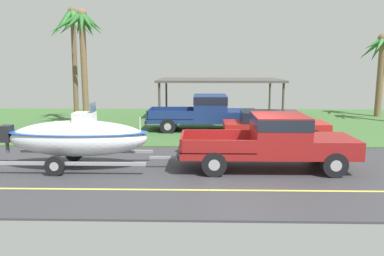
{
  "coord_description": "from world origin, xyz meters",
  "views": [
    {
      "loc": [
        -1.34,
        -12.73,
        3.58
      ],
      "look_at": [
        -1.68,
        0.95,
        1.34
      ],
      "focal_mm": 37.35,
      "sensor_mm": 36.0,
      "label": 1
    }
  ],
  "objects_px": {
    "pickup_truck_towing": "(278,139)",
    "parked_sedan_near": "(274,126)",
    "boat_on_trailer": "(78,138)",
    "palm_tree_near_right": "(72,33)",
    "parked_pickup_background": "(209,111)",
    "palm_tree_far_left": "(81,35)",
    "carport_awning": "(220,81)",
    "palm_tree_mid": "(382,56)"
  },
  "relations": [
    {
      "from": "parked_pickup_background",
      "to": "parked_sedan_near",
      "type": "relative_size",
      "value": 1.25
    },
    {
      "from": "palm_tree_near_right",
      "to": "parked_sedan_near",
      "type": "bearing_deg",
      "value": -25.21
    },
    {
      "from": "carport_awning",
      "to": "palm_tree_far_left",
      "type": "height_order",
      "value": "palm_tree_far_left"
    },
    {
      "from": "parked_pickup_background",
      "to": "palm_tree_far_left",
      "type": "distance_m",
      "value": 7.95
    },
    {
      "from": "pickup_truck_towing",
      "to": "parked_sedan_near",
      "type": "distance_m",
      "value": 5.1
    },
    {
      "from": "parked_sedan_near",
      "to": "boat_on_trailer",
      "type": "bearing_deg",
      "value": -146.35
    },
    {
      "from": "palm_tree_mid",
      "to": "palm_tree_far_left",
      "type": "height_order",
      "value": "palm_tree_far_left"
    },
    {
      "from": "palm_tree_far_left",
      "to": "parked_pickup_background",
      "type": "bearing_deg",
      "value": -5.87
    },
    {
      "from": "palm_tree_far_left",
      "to": "palm_tree_near_right",
      "type": "bearing_deg",
      "value": 119.92
    },
    {
      "from": "pickup_truck_towing",
      "to": "palm_tree_mid",
      "type": "relative_size",
      "value": 1.1
    },
    {
      "from": "palm_tree_near_right",
      "to": "palm_tree_mid",
      "type": "height_order",
      "value": "palm_tree_near_right"
    },
    {
      "from": "pickup_truck_towing",
      "to": "carport_awning",
      "type": "xyz_separation_m",
      "value": [
        -1.41,
        13.26,
        1.37
      ]
    },
    {
      "from": "boat_on_trailer",
      "to": "palm_tree_near_right",
      "type": "bearing_deg",
      "value": 107.93
    },
    {
      "from": "carport_awning",
      "to": "palm_tree_mid",
      "type": "relative_size",
      "value": 1.46
    },
    {
      "from": "pickup_truck_towing",
      "to": "carport_awning",
      "type": "bearing_deg",
      "value": 96.09
    },
    {
      "from": "carport_awning",
      "to": "palm_tree_mid",
      "type": "height_order",
      "value": "palm_tree_mid"
    },
    {
      "from": "palm_tree_near_right",
      "to": "palm_tree_far_left",
      "type": "bearing_deg",
      "value": -60.08
    },
    {
      "from": "palm_tree_mid",
      "to": "palm_tree_far_left",
      "type": "bearing_deg",
      "value": -164.52
    },
    {
      "from": "parked_pickup_background",
      "to": "palm_tree_far_left",
      "type": "xyz_separation_m",
      "value": [
        -6.85,
        0.7,
        3.97
      ]
    },
    {
      "from": "boat_on_trailer",
      "to": "parked_sedan_near",
      "type": "xyz_separation_m",
      "value": [
        7.55,
        5.03,
        -0.38
      ]
    },
    {
      "from": "carport_awning",
      "to": "palm_tree_far_left",
      "type": "distance_m",
      "value": 9.46
    },
    {
      "from": "parked_sedan_near",
      "to": "palm_tree_near_right",
      "type": "xyz_separation_m",
      "value": [
        -10.83,
        5.1,
        4.58
      ]
    },
    {
      "from": "pickup_truck_towing",
      "to": "parked_sedan_near",
      "type": "height_order",
      "value": "pickup_truck_towing"
    },
    {
      "from": "boat_on_trailer",
      "to": "palm_tree_mid",
      "type": "relative_size",
      "value": 1.1
    },
    {
      "from": "boat_on_trailer",
      "to": "palm_tree_near_right",
      "type": "height_order",
      "value": "palm_tree_near_right"
    },
    {
      "from": "boat_on_trailer",
      "to": "palm_tree_near_right",
      "type": "distance_m",
      "value": 11.44
    },
    {
      "from": "parked_sedan_near",
      "to": "palm_tree_near_right",
      "type": "distance_m",
      "value": 12.82
    },
    {
      "from": "boat_on_trailer",
      "to": "carport_awning",
      "type": "xyz_separation_m",
      "value": [
        5.39,
        13.26,
        1.37
      ]
    },
    {
      "from": "boat_on_trailer",
      "to": "palm_tree_far_left",
      "type": "distance_m",
      "value": 9.45
    },
    {
      "from": "boat_on_trailer",
      "to": "parked_pickup_background",
      "type": "height_order",
      "value": "boat_on_trailer"
    },
    {
      "from": "boat_on_trailer",
      "to": "palm_tree_far_left",
      "type": "relative_size",
      "value": 0.93
    },
    {
      "from": "carport_awning",
      "to": "palm_tree_far_left",
      "type": "bearing_deg",
      "value": -146.8
    },
    {
      "from": "palm_tree_far_left",
      "to": "palm_tree_mid",
      "type": "bearing_deg",
      "value": 15.48
    },
    {
      "from": "parked_sedan_near",
      "to": "palm_tree_near_right",
      "type": "bearing_deg",
      "value": 154.79
    },
    {
      "from": "parked_sedan_near",
      "to": "palm_tree_mid",
      "type": "xyz_separation_m",
      "value": [
        8.33,
        8.26,
        3.36
      ]
    },
    {
      "from": "palm_tree_near_right",
      "to": "palm_tree_far_left",
      "type": "relative_size",
      "value": 1.05
    },
    {
      "from": "pickup_truck_towing",
      "to": "parked_pickup_background",
      "type": "height_order",
      "value": "parked_pickup_background"
    },
    {
      "from": "parked_pickup_background",
      "to": "boat_on_trailer",
      "type": "bearing_deg",
      "value": -121.47
    },
    {
      "from": "palm_tree_mid",
      "to": "parked_sedan_near",
      "type": "bearing_deg",
      "value": -135.24
    },
    {
      "from": "carport_awning",
      "to": "palm_tree_mid",
      "type": "bearing_deg",
      "value": 0.21
    },
    {
      "from": "pickup_truck_towing",
      "to": "boat_on_trailer",
      "type": "bearing_deg",
      "value": 180.0
    },
    {
      "from": "parked_sedan_near",
      "to": "palm_tree_near_right",
      "type": "relative_size",
      "value": 0.7
    }
  ]
}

